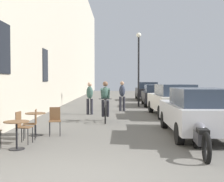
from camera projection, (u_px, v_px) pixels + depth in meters
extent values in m
cube|color=#B7AD99|center=(53.00, 9.00, 18.95)|extent=(0.50, 68.00, 12.48)
cube|color=black|center=(4.00, 48.00, 9.99)|extent=(0.04, 1.10, 1.70)
cube|color=black|center=(45.00, 65.00, 15.84)|extent=(0.04, 1.10, 1.70)
cylinder|color=black|center=(17.00, 149.00, 7.67)|extent=(0.40, 0.40, 0.02)
cylinder|color=black|center=(17.00, 135.00, 7.66)|extent=(0.05, 0.05, 0.67)
cylinder|color=brown|center=(16.00, 122.00, 7.65)|extent=(0.64, 0.64, 0.02)
cylinder|color=black|center=(1.00, 139.00, 7.83)|extent=(0.02, 0.02, 0.45)
cylinder|color=black|center=(33.00, 135.00, 8.48)|extent=(0.02, 0.02, 0.45)
cylinder|color=black|center=(28.00, 137.00, 8.16)|extent=(0.02, 0.02, 0.45)
cylinder|color=black|center=(22.00, 134.00, 8.52)|extent=(0.02, 0.02, 0.45)
cylinder|color=black|center=(17.00, 137.00, 8.20)|extent=(0.02, 0.02, 0.45)
cube|color=brown|center=(25.00, 127.00, 8.33)|extent=(0.42, 0.42, 0.02)
cube|color=brown|center=(18.00, 119.00, 8.35)|extent=(0.06, 0.34, 0.42)
cylinder|color=black|center=(36.00, 135.00, 9.59)|extent=(0.40, 0.40, 0.02)
cylinder|color=black|center=(35.00, 124.00, 9.58)|extent=(0.05, 0.05, 0.67)
cylinder|color=brown|center=(35.00, 113.00, 9.57)|extent=(0.64, 0.64, 0.02)
cylinder|color=black|center=(23.00, 133.00, 8.76)|extent=(0.02, 0.02, 0.45)
cylinder|color=black|center=(25.00, 131.00, 9.08)|extent=(0.02, 0.02, 0.45)
cylinder|color=black|center=(35.00, 133.00, 8.81)|extent=(0.02, 0.02, 0.45)
cylinder|color=black|center=(36.00, 131.00, 9.13)|extent=(0.02, 0.02, 0.45)
cube|color=brown|center=(30.00, 124.00, 8.94)|extent=(0.44, 0.44, 0.02)
cube|color=brown|center=(36.00, 117.00, 8.96)|extent=(0.08, 0.34, 0.42)
cylinder|color=black|center=(60.00, 129.00, 9.45)|extent=(0.02, 0.02, 0.45)
cylinder|color=black|center=(50.00, 129.00, 9.39)|extent=(0.02, 0.02, 0.45)
cylinder|color=black|center=(60.00, 128.00, 9.76)|extent=(0.02, 0.02, 0.45)
cylinder|color=black|center=(50.00, 128.00, 9.71)|extent=(0.02, 0.02, 0.45)
cube|color=brown|center=(55.00, 121.00, 9.57)|extent=(0.44, 0.44, 0.02)
cube|color=brown|center=(55.00, 114.00, 9.74)|extent=(0.34, 0.08, 0.42)
torus|color=black|center=(105.00, 115.00, 12.20)|extent=(0.07, 0.71, 0.71)
torus|color=black|center=(105.00, 113.00, 13.25)|extent=(0.07, 0.71, 0.71)
cylinder|color=black|center=(105.00, 106.00, 13.15)|extent=(0.04, 0.22, 0.58)
cylinder|color=black|center=(105.00, 99.00, 12.64)|extent=(0.06, 0.83, 0.14)
cylinder|color=black|center=(105.00, 107.00, 12.22)|extent=(0.04, 0.09, 0.67)
cylinder|color=black|center=(105.00, 113.00, 12.75)|extent=(0.06, 1.00, 0.12)
cylinder|color=black|center=(105.00, 99.00, 12.23)|extent=(0.52, 0.04, 0.03)
ellipsoid|color=black|center=(105.00, 99.00, 13.05)|extent=(0.12, 0.24, 0.06)
ellipsoid|color=#38564C|center=(105.00, 93.00, 12.96)|extent=(0.35, 0.36, 0.59)
sphere|color=brown|center=(105.00, 84.00, 12.91)|extent=(0.22, 0.22, 0.22)
cylinder|color=#26262D|center=(108.00, 108.00, 12.91)|extent=(0.14, 0.40, 0.75)
cylinder|color=#26262D|center=(103.00, 108.00, 12.90)|extent=(0.14, 0.40, 0.75)
cylinder|color=#38564C|center=(109.00, 94.00, 12.57)|extent=(0.13, 0.75, 0.48)
cylinder|color=#38564C|center=(102.00, 94.00, 12.57)|extent=(0.09, 0.75, 0.48)
cylinder|color=#26262D|center=(88.00, 107.00, 15.45)|extent=(0.14, 0.14, 0.81)
cylinder|color=#26262D|center=(92.00, 107.00, 15.41)|extent=(0.14, 0.14, 0.81)
ellipsoid|color=#38564C|center=(90.00, 92.00, 15.40)|extent=(0.38, 0.30, 0.64)
sphere|color=tan|center=(90.00, 84.00, 15.38)|extent=(0.22, 0.22, 0.22)
cylinder|color=#26262D|center=(124.00, 104.00, 17.08)|extent=(0.14, 0.14, 0.83)
cylinder|color=#26262D|center=(120.00, 104.00, 17.08)|extent=(0.14, 0.14, 0.83)
ellipsoid|color=#2D3342|center=(122.00, 91.00, 17.05)|extent=(0.35, 0.25, 0.66)
sphere|color=#A57A5B|center=(122.00, 83.00, 17.04)|extent=(0.22, 0.22, 0.22)
cylinder|color=black|center=(139.00, 72.00, 19.97)|extent=(0.12, 0.12, 4.60)
sphere|color=silver|center=(139.00, 35.00, 19.88)|extent=(0.32, 0.32, 0.32)
cube|color=#B7B7BC|center=(196.00, 115.00, 9.60)|extent=(1.82, 4.29, 0.69)
cube|color=#283342|center=(201.00, 97.00, 9.06)|extent=(1.52, 2.32, 0.52)
cylinder|color=black|center=(164.00, 120.00, 11.04)|extent=(0.21, 0.62, 0.62)
cylinder|color=black|center=(208.00, 120.00, 11.00)|extent=(0.21, 0.62, 0.62)
cylinder|color=black|center=(179.00, 133.00, 8.22)|extent=(0.21, 0.62, 0.62)
cube|color=beige|center=(172.00, 102.00, 14.88)|extent=(1.98, 4.45, 0.71)
cube|color=#283342|center=(175.00, 90.00, 14.33)|extent=(1.61, 2.42, 0.53)
cylinder|color=black|center=(151.00, 107.00, 16.32)|extent=(0.23, 0.64, 0.63)
cylinder|color=black|center=(181.00, 107.00, 16.36)|extent=(0.23, 0.64, 0.63)
cylinder|color=black|center=(161.00, 113.00, 13.43)|extent=(0.23, 0.64, 0.63)
cylinder|color=black|center=(198.00, 112.00, 13.47)|extent=(0.23, 0.64, 0.63)
cube|color=black|center=(155.00, 97.00, 20.63)|extent=(1.80, 4.13, 0.66)
cube|color=#283342|center=(156.00, 88.00, 20.12)|extent=(1.48, 2.24, 0.49)
cylinder|color=black|center=(143.00, 100.00, 22.01)|extent=(0.21, 0.59, 0.59)
cylinder|color=black|center=(164.00, 100.00, 21.95)|extent=(0.21, 0.59, 0.59)
cylinder|color=black|center=(145.00, 103.00, 19.32)|extent=(0.21, 0.59, 0.59)
cylinder|color=black|center=(170.00, 103.00, 19.26)|extent=(0.21, 0.59, 0.59)
cube|color=black|center=(147.00, 92.00, 26.86)|extent=(1.93, 4.50, 0.73)
cube|color=#283342|center=(147.00, 85.00, 26.30)|extent=(1.60, 2.44, 0.54)
cylinder|color=black|center=(136.00, 95.00, 28.37)|extent=(0.22, 0.65, 0.64)
cylinder|color=black|center=(154.00, 95.00, 28.32)|extent=(0.22, 0.65, 0.64)
cylinder|color=black|center=(138.00, 97.00, 25.42)|extent=(0.22, 0.65, 0.64)
cylinder|color=black|center=(158.00, 97.00, 25.37)|extent=(0.22, 0.65, 0.64)
torus|color=black|center=(195.00, 136.00, 7.90)|extent=(0.16, 0.70, 0.69)
torus|color=black|center=(207.00, 148.00, 6.46)|extent=(0.17, 0.71, 0.70)
cube|color=#333338|center=(200.00, 137.00, 7.17)|extent=(0.31, 0.78, 0.28)
ellipsoid|color=#595960|center=(200.00, 128.00, 7.26)|extent=(0.33, 0.54, 0.24)
cube|color=black|center=(203.00, 131.00, 6.89)|extent=(0.28, 0.46, 0.10)
cylinder|color=black|center=(196.00, 115.00, 7.78)|extent=(0.62, 0.09, 0.03)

